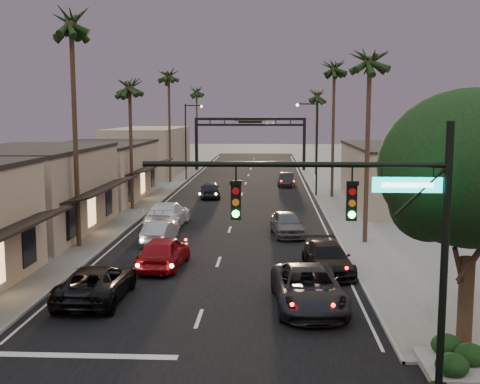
# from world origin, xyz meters

# --- Properties ---
(ground) EXTENTS (200.00, 200.00, 0.00)m
(ground) POSITION_xyz_m (0.00, 40.00, 0.00)
(ground) COLOR slate
(ground) RESTS_ON ground
(road) EXTENTS (14.00, 120.00, 0.02)m
(road) POSITION_xyz_m (0.00, 45.00, 0.00)
(road) COLOR black
(road) RESTS_ON ground
(sidewalk_left) EXTENTS (5.00, 92.00, 0.12)m
(sidewalk_left) POSITION_xyz_m (-9.50, 52.00, 0.06)
(sidewalk_left) COLOR slate
(sidewalk_left) RESTS_ON ground
(sidewalk_right) EXTENTS (5.00, 92.00, 0.12)m
(sidewalk_right) POSITION_xyz_m (9.50, 52.00, 0.06)
(sidewalk_right) COLOR slate
(sidewalk_right) RESTS_ON ground
(storefront_mid) EXTENTS (8.00, 14.00, 5.50)m
(storefront_mid) POSITION_xyz_m (-13.00, 26.00, 2.75)
(storefront_mid) COLOR gray
(storefront_mid) RESTS_ON ground
(storefront_far) EXTENTS (8.00, 16.00, 5.00)m
(storefront_far) POSITION_xyz_m (-13.00, 42.00, 2.50)
(storefront_far) COLOR tan
(storefront_far) RESTS_ON ground
(storefront_dist) EXTENTS (8.00, 20.00, 6.00)m
(storefront_dist) POSITION_xyz_m (-13.00, 65.00, 3.00)
(storefront_dist) COLOR gray
(storefront_dist) RESTS_ON ground
(building_right) EXTENTS (8.00, 18.00, 5.00)m
(building_right) POSITION_xyz_m (14.00, 40.00, 2.50)
(building_right) COLOR gray
(building_right) RESTS_ON ground
(traffic_signal) EXTENTS (8.51, 0.22, 7.80)m
(traffic_signal) POSITION_xyz_m (5.69, 4.00, 5.08)
(traffic_signal) COLOR black
(traffic_signal) RESTS_ON ground
(corner_tree) EXTENTS (6.20, 6.20, 8.80)m
(corner_tree) POSITION_xyz_m (9.48, 7.45, 5.98)
(corner_tree) COLOR #38281C
(corner_tree) RESTS_ON ground
(planter) EXTENTS (2.20, 2.60, 0.24)m
(planter) POSITION_xyz_m (8.60, 5.50, 0.00)
(planter) COLOR gray
(planter) RESTS_ON ground
(arch) EXTENTS (15.20, 0.40, 7.27)m
(arch) POSITION_xyz_m (0.00, 70.00, 5.53)
(arch) COLOR black
(arch) RESTS_ON ground
(streetlight_right) EXTENTS (2.13, 0.30, 9.00)m
(streetlight_right) POSITION_xyz_m (6.92, 45.00, 5.33)
(streetlight_right) COLOR black
(streetlight_right) RESTS_ON ground
(streetlight_left) EXTENTS (2.13, 0.30, 9.00)m
(streetlight_left) POSITION_xyz_m (-6.92, 58.00, 5.33)
(streetlight_left) COLOR black
(streetlight_left) RESTS_ON ground
(palm_lb) EXTENTS (3.20, 3.20, 15.20)m
(palm_lb) POSITION_xyz_m (-8.60, 22.00, 13.39)
(palm_lb) COLOR #38281C
(palm_lb) RESTS_ON ground
(palm_lc) EXTENTS (3.20, 3.20, 12.20)m
(palm_lc) POSITION_xyz_m (-8.60, 36.00, 10.47)
(palm_lc) COLOR #38281C
(palm_lc) RESTS_ON ground
(palm_ld) EXTENTS (3.20, 3.20, 14.20)m
(palm_ld) POSITION_xyz_m (-8.60, 55.00, 12.42)
(palm_ld) COLOR #38281C
(palm_ld) RESTS_ON ground
(palm_ra) EXTENTS (3.20, 3.20, 13.20)m
(palm_ra) POSITION_xyz_m (8.60, 24.00, 11.44)
(palm_ra) COLOR #38281C
(palm_ra) RESTS_ON ground
(palm_rb) EXTENTS (3.20, 3.20, 14.20)m
(palm_rb) POSITION_xyz_m (8.60, 44.00, 12.42)
(palm_rb) COLOR #38281C
(palm_rb) RESTS_ON ground
(palm_rc) EXTENTS (3.20, 3.20, 12.20)m
(palm_rc) POSITION_xyz_m (8.60, 64.00, 10.47)
(palm_rc) COLOR #38281C
(palm_rc) RESTS_ON ground
(palm_far) EXTENTS (3.20, 3.20, 13.20)m
(palm_far) POSITION_xyz_m (-8.30, 78.00, 11.44)
(palm_far) COLOR #38281C
(palm_far) RESTS_ON ground
(oncoming_red) EXTENTS (2.42, 5.13, 1.70)m
(oncoming_red) POSITION_xyz_m (-2.72, 17.64, 0.85)
(oncoming_red) COLOR maroon
(oncoming_red) RESTS_ON ground
(oncoming_pickup) EXTENTS (2.58, 5.55, 1.54)m
(oncoming_pickup) POSITION_xyz_m (-4.66, 12.14, 0.77)
(oncoming_pickup) COLOR black
(oncoming_pickup) RESTS_ON ground
(oncoming_silver) EXTENTS (1.68, 4.27, 1.38)m
(oncoming_silver) POSITION_xyz_m (-4.03, 23.48, 0.69)
(oncoming_silver) COLOR #9B9CA0
(oncoming_silver) RESTS_ON ground
(oncoming_white) EXTENTS (2.69, 6.11, 1.75)m
(oncoming_white) POSITION_xyz_m (-4.48, 28.98, 0.87)
(oncoming_white) COLOR white
(oncoming_white) RESTS_ON ground
(oncoming_dgrey) EXTENTS (2.32, 4.65, 1.52)m
(oncoming_dgrey) POSITION_xyz_m (-2.85, 43.27, 0.76)
(oncoming_dgrey) COLOR black
(oncoming_dgrey) RESTS_ON ground
(curbside_near) EXTENTS (3.18, 6.16, 1.66)m
(curbside_near) POSITION_xyz_m (4.36, 11.57, 0.83)
(curbside_near) COLOR black
(curbside_near) RESTS_ON ground
(curbside_black) EXTENTS (2.63, 5.26, 1.47)m
(curbside_black) POSITION_xyz_m (5.67, 17.11, 0.73)
(curbside_black) COLOR black
(curbside_black) RESTS_ON ground
(curbside_grey) EXTENTS (2.47, 4.86, 1.58)m
(curbside_grey) POSITION_xyz_m (3.88, 26.17, 0.79)
(curbside_grey) COLOR #54545A
(curbside_grey) RESTS_ON ground
(curbside_far) EXTENTS (2.09, 4.59, 1.46)m
(curbside_far) POSITION_xyz_m (4.61, 52.61, 0.73)
(curbside_far) COLOR black
(curbside_far) RESTS_ON ground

